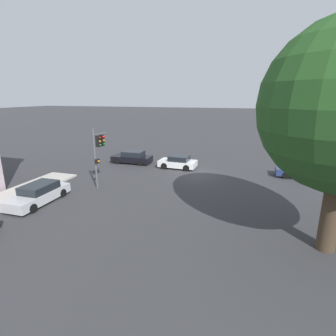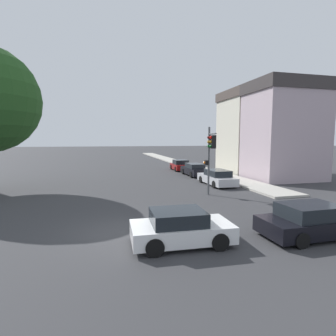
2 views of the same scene
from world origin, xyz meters
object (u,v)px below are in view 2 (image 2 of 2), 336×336
at_px(crossing_car_1, 312,221).
at_px(parked_car_0, 217,178).
at_px(traffic_signal, 210,149).
at_px(parked_car_1, 194,170).
at_px(parked_car_2, 180,165).
at_px(crossing_car_2, 181,228).

height_order(crossing_car_1, parked_car_0, crossing_car_1).
height_order(traffic_signal, parked_car_1, traffic_signal).
distance_m(parked_car_0, parked_car_2, 11.45).
bearing_deg(crossing_car_2, traffic_signal, 61.83).
relative_size(parked_car_0, parked_car_1, 0.99).
bearing_deg(crossing_car_2, parked_car_0, 61.72).
distance_m(crossing_car_1, parked_car_0, 12.63).
bearing_deg(parked_car_2, crossing_car_1, 177.99).
relative_size(crossing_car_1, parked_car_2, 1.11).
bearing_deg(parked_car_0, parked_car_2, -0.77).
height_order(traffic_signal, crossing_car_2, traffic_signal).
bearing_deg(parked_car_1, parked_car_0, 179.21).
height_order(crossing_car_1, parked_car_2, parked_car_2).
distance_m(traffic_signal, parked_car_2, 16.11).
xyz_separation_m(crossing_car_2, parked_car_0, (6.99, 11.99, 0.01)).
bearing_deg(parked_car_1, crossing_car_1, 175.33).
height_order(crossing_car_1, crossing_car_2, crossing_car_1).
height_order(traffic_signal, crossing_car_1, traffic_signal).
bearing_deg(crossing_car_1, traffic_signal, 96.26).
relative_size(traffic_signal, parked_car_1, 1.03).
bearing_deg(parked_car_2, crossing_car_2, 164.86).
height_order(traffic_signal, parked_car_0, traffic_signal).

